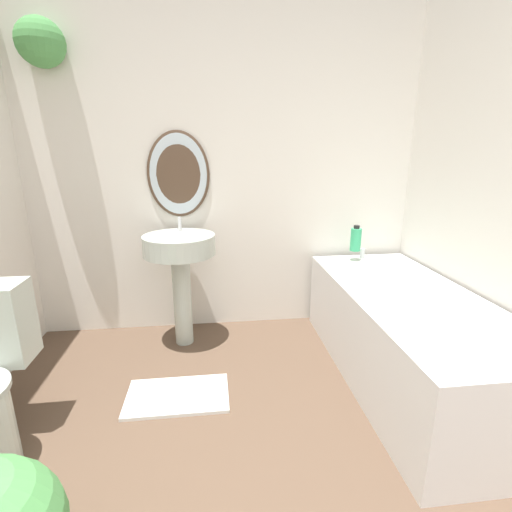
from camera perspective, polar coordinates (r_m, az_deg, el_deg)
wall_back at (r=2.82m, az=-6.15°, el=13.49°), size 2.96×0.29×2.40m
pedestal_sink at (r=2.62m, az=-11.60°, el=-0.45°), size 0.49×0.49×0.91m
bathtub at (r=2.46m, az=22.24°, el=-11.14°), size 0.74×1.70×0.63m
shampoo_bottle at (r=2.88m, az=15.09°, el=2.53°), size 0.08×0.08×0.19m
bath_mat at (r=2.31m, az=-11.95°, el=-20.29°), size 0.58×0.34×0.02m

